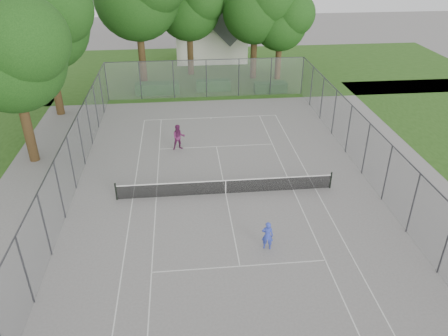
{
  "coord_description": "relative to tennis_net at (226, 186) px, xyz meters",
  "views": [
    {
      "loc": [
        -2.33,
        -21.91,
        13.96
      ],
      "look_at": [
        0.0,
        1.0,
        1.2
      ],
      "focal_mm": 35.0,
      "sensor_mm": 36.0,
      "label": 1
    }
  ],
  "objects": [
    {
      "name": "court_markings",
      "position": [
        0.0,
        0.0,
        -0.5
      ],
      "size": [
        11.03,
        23.83,
        0.01
      ],
      "color": "silver",
      "rests_on": "ground"
    },
    {
      "name": "tree_far_right",
      "position": [
        7.81,
        21.84,
        5.46
      ],
      "size": [
        6.05,
        5.53,
        8.7
      ],
      "color": "#382614",
      "rests_on": "ground"
    },
    {
      "name": "perimeter_fence",
      "position": [
        0.0,
        0.0,
        1.3
      ],
      "size": [
        18.08,
        34.08,
        3.52
      ],
      "color": "#38383D",
      "rests_on": "ground"
    },
    {
      "name": "tree_far_midright",
      "position": [
        5.34,
        22.33,
        6.76
      ],
      "size": [
        7.36,
        6.72,
        10.58
      ],
      "color": "#382614",
      "rests_on": "ground"
    },
    {
      "name": "ground",
      "position": [
        0.0,
        0.0,
        -0.51
      ],
      "size": [
        120.0,
        120.0,
        0.0
      ],
      "primitive_type": "plane",
      "color": "slate",
      "rests_on": "ground"
    },
    {
      "name": "girl_player",
      "position": [
        1.5,
        -5.21,
        0.27
      ],
      "size": [
        0.64,
        0.5,
        1.55
      ],
      "primitive_type": "imported",
      "rotation": [
        0.0,
        0.0,
        2.89
      ],
      "color": "blue",
      "rests_on": "ground"
    },
    {
      "name": "hedge_left",
      "position": [
        -4.57,
        18.45,
        0.01
      ],
      "size": [
        4.13,
        1.24,
        1.03
      ],
      "primitive_type": "cube",
      "color": "#184516",
      "rests_on": "ground"
    },
    {
      "name": "hedge_mid",
      "position": [
        0.77,
        18.76,
        0.01
      ],
      "size": [
        3.31,
        0.95,
        1.04
      ],
      "primitive_type": "cube",
      "color": "#184516",
      "rests_on": "ground"
    },
    {
      "name": "house",
      "position": [
        1.39,
        30.64,
        3.54
      ],
      "size": [
        8.09,
        6.27,
        10.08
      ],
      "color": "white",
      "rests_on": "ground"
    },
    {
      "name": "tree_side_back",
      "position": [
        -12.54,
        14.0,
        7.33
      ],
      "size": [
        7.94,
        7.25,
        11.41
      ],
      "color": "#382614",
      "rests_on": "ground"
    },
    {
      "name": "tree_side_front",
      "position": [
        -12.43,
        5.53,
        6.95
      ],
      "size": [
        7.56,
        6.9,
        10.86
      ],
      "color": "#382614",
      "rests_on": "ground"
    },
    {
      "name": "tennis_net",
      "position": [
        0.0,
        0.0,
        0.0
      ],
      "size": [
        12.87,
        0.1,
        1.1
      ],
      "color": "black",
      "rests_on": "ground"
    },
    {
      "name": "tree_far_midleft",
      "position": [
        -1.1,
        24.36,
        6.75
      ],
      "size": [
        7.35,
        6.71,
        10.56
      ],
      "color": "#382614",
      "rests_on": "ground"
    },
    {
      "name": "woman_player",
      "position": [
        -2.69,
        6.27,
        0.42
      ],
      "size": [
        1.02,
        0.85,
        1.87
      ],
      "primitive_type": "imported",
      "rotation": [
        0.0,
        0.0,
        0.18
      ],
      "color": "#65214F",
      "rests_on": "ground"
    },
    {
      "name": "grass_far",
      "position": [
        0.0,
        26.0,
        -0.51
      ],
      "size": [
        60.0,
        20.0,
        0.0
      ],
      "primitive_type": "cube",
      "color": "#264C15",
      "rests_on": "ground"
    },
    {
      "name": "hedge_right",
      "position": [
        6.18,
        17.8,
        -0.05
      ],
      "size": [
        3.1,
        1.13,
        0.93
      ],
      "primitive_type": "cube",
      "color": "#184516",
      "rests_on": "ground"
    }
  ]
}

